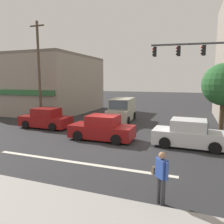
# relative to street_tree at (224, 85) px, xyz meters

# --- Properties ---
(ground_plane) EXTENTS (120.00, 120.00, 0.00)m
(ground_plane) POSITION_rel_street_tree_xyz_m (-6.97, -6.02, -3.45)
(ground_plane) COLOR #2B2B2D
(lane_marking_stripe) EXTENTS (9.00, 0.24, 0.01)m
(lane_marking_stripe) POSITION_rel_street_tree_xyz_m (-6.97, -9.52, -3.45)
(lane_marking_stripe) COLOR silver
(lane_marking_stripe) RESTS_ON ground
(building_left_block) EXTENTS (10.83, 11.20, 6.64)m
(building_left_block) POSITION_rel_street_tree_xyz_m (-19.18, 4.55, -0.14)
(building_left_block) COLOR gray
(building_left_block) RESTS_ON ground
(street_tree) EXTENTS (3.13, 3.13, 5.04)m
(street_tree) POSITION_rel_street_tree_xyz_m (0.00, 0.00, 0.00)
(street_tree) COLOR #4C3823
(street_tree) RESTS_ON ground
(utility_pole_near_left) EXTENTS (1.40, 0.22, 8.82)m
(utility_pole_near_left) POSITION_rel_street_tree_xyz_m (-14.98, -1.84, 1.11)
(utility_pole_near_left) COLOR brown
(utility_pole_near_left) RESTS_ON ground
(traffic_light_mast) EXTENTS (4.86, 0.76, 6.20)m
(traffic_light_mast) POSITION_rel_street_tree_xyz_m (-1.25, -3.44, 0.85)
(traffic_light_mast) COLOR #47474C
(traffic_light_mast) RESTS_ON ground
(van_crossing_rightbound) EXTENTS (2.30, 4.72, 2.11)m
(van_crossing_rightbound) POSITION_rel_street_tree_xyz_m (-8.20, 1.07, -2.45)
(van_crossing_rightbound) COLOR #B7B29E
(van_crossing_rightbound) RESTS_ON ground
(sedan_approaching_near) EXTENTS (4.12, 1.91, 1.58)m
(sedan_approaching_near) POSITION_rel_street_tree_xyz_m (-13.05, -3.75, -2.74)
(sedan_approaching_near) COLOR maroon
(sedan_approaching_near) RESTS_ON ground
(sedan_crossing_leftbound) EXTENTS (4.15, 1.98, 1.58)m
(sedan_crossing_leftbound) POSITION_rel_street_tree_xyz_m (-2.17, -5.12, -2.74)
(sedan_crossing_leftbound) COLOR silver
(sedan_crossing_leftbound) RESTS_ON ground
(sedan_parked_curbside) EXTENTS (4.12, 1.91, 1.58)m
(sedan_parked_curbside) POSITION_rel_street_tree_xyz_m (-7.45, -5.43, -2.74)
(sedan_parked_curbside) COLOR maroon
(sedan_parked_curbside) RESTS_ON ground
(pedestrian_foreground_with_bag) EXTENTS (0.56, 0.61, 1.67)m
(pedestrian_foreground_with_bag) POSITION_rel_street_tree_xyz_m (-2.90, -11.64, -2.50)
(pedestrian_foreground_with_bag) COLOR #333338
(pedestrian_foreground_with_bag) RESTS_ON ground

